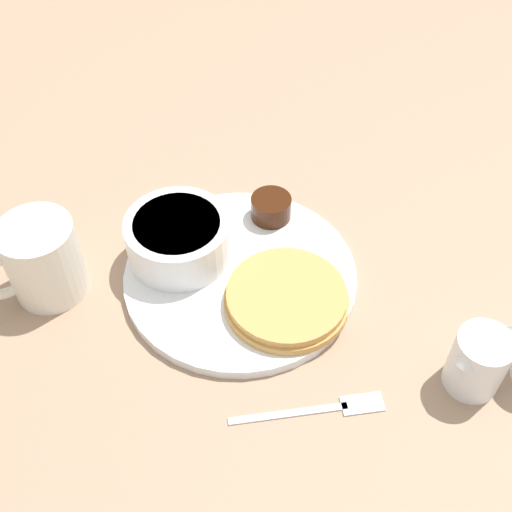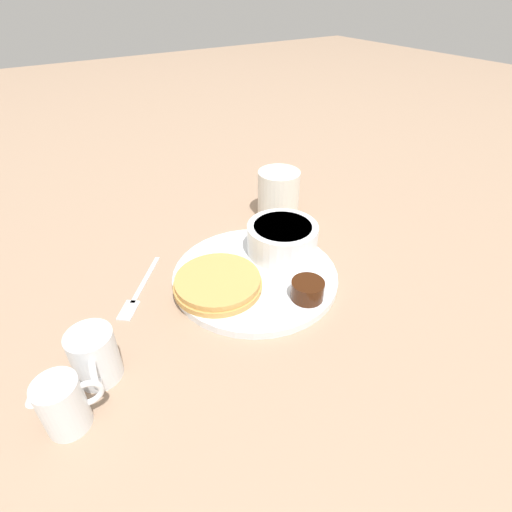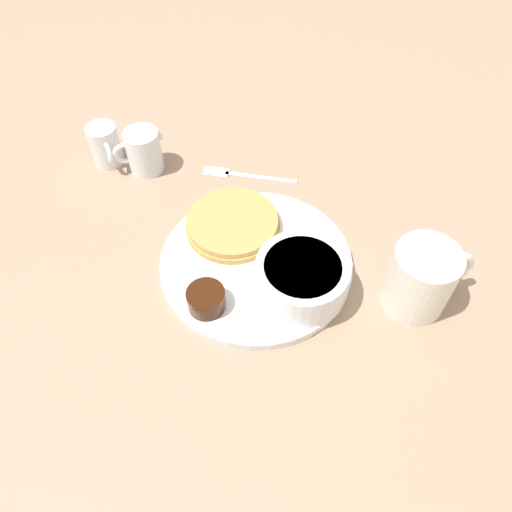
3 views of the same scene
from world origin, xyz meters
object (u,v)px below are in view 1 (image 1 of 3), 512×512
Objects in this scene: coffee_mug at (41,260)px; fork at (326,408)px; creamer_pitcher_near at (478,361)px; bowl at (178,237)px; plate at (240,276)px.

coffee_mug reaches higher than fork.
creamer_pitcher_near reaches higher than fork.
bowl is at bearing -122.69° from coffee_mug.
bowl is at bearing 13.48° from creamer_pitcher_near.
fork is (0.09, 0.12, -0.03)m from creamer_pitcher_near.
fork is at bearing -165.45° from coffee_mug.
plate is 0.21m from coffee_mug.
coffee_mug is 0.91× the size of fork.
coffee_mug reaches higher than creamer_pitcher_near.
creamer_pitcher_near reaches higher than bowl.
bowl reaches higher than fork.
plate is 2.22× the size of bowl.
bowl is 0.24m from fork.
bowl is 1.44× the size of creamer_pitcher_near.
coffee_mug is (0.08, 0.12, 0.01)m from bowl.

